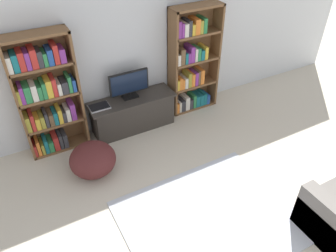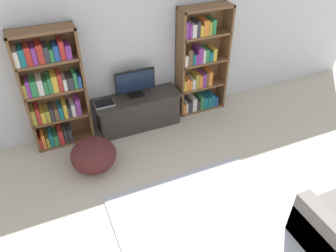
# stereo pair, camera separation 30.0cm
# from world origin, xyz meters

# --- Properties ---
(wall_back) EXTENTS (8.80, 0.06, 2.60)m
(wall_back) POSITION_xyz_m (0.00, 4.23, 1.30)
(wall_back) COLOR silver
(wall_back) RESTS_ON ground_plane
(bookshelf_left) EXTENTS (0.84, 0.30, 1.78)m
(bookshelf_left) POSITION_xyz_m (-1.29, 4.05, 0.89)
(bookshelf_left) COLOR brown
(bookshelf_left) RESTS_ON ground_plane
(bookshelf_right) EXTENTS (0.84, 0.30, 1.78)m
(bookshelf_right) POSITION_xyz_m (1.04, 4.05, 0.84)
(bookshelf_right) COLOR brown
(bookshelf_right) RESTS_ON ground_plane
(tv_stand) EXTENTS (1.37, 0.44, 0.55)m
(tv_stand) POSITION_xyz_m (-0.09, 3.95, 0.28)
(tv_stand) COLOR #332D28
(tv_stand) RESTS_ON ground_plane
(television) EXTENTS (0.63, 0.16, 0.43)m
(television) POSITION_xyz_m (-0.09, 4.01, 0.78)
(television) COLOR black
(television) RESTS_ON tv_stand
(laptop) EXTENTS (0.30, 0.21, 0.03)m
(laptop) POSITION_xyz_m (-0.61, 3.95, 0.56)
(laptop) COLOR #B7B7BC
(laptop) RESTS_ON tv_stand
(area_rug) EXTENTS (2.01, 1.65, 0.02)m
(area_rug) POSITION_xyz_m (-0.03, 1.82, 0.01)
(area_rug) COLOR #B2B7C1
(area_rug) RESTS_ON ground_plane
(beanbag_ottoman) EXTENTS (0.63, 0.63, 0.45)m
(beanbag_ottoman) POSITION_xyz_m (-0.98, 3.26, 0.22)
(beanbag_ottoman) COLOR #4C1E1E
(beanbag_ottoman) RESTS_ON ground_plane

